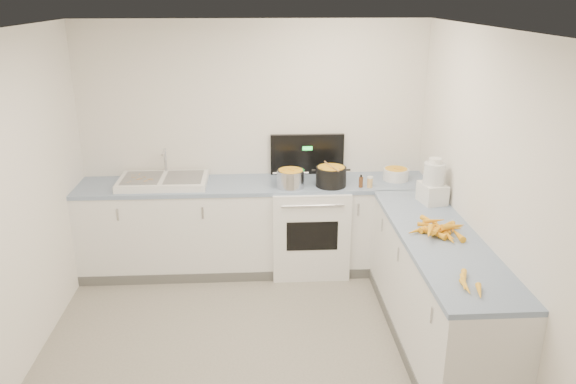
{
  "coord_description": "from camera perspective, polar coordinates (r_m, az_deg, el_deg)",
  "views": [
    {
      "loc": [
        0.03,
        -3.61,
        2.74
      ],
      "look_at": [
        0.3,
        1.1,
        1.05
      ],
      "focal_mm": 35.0,
      "sensor_mm": 36.0,
      "label": 1
    }
  ],
  "objects": [
    {
      "name": "black_pot",
      "position": [
        5.5,
        4.39,
        1.47
      ],
      "size": [
        0.34,
        0.34,
        0.21
      ],
      "primitive_type": "cylinder",
      "rotation": [
        0.0,
        0.0,
        -0.17
      ],
      "color": "black",
      "rests_on": "stove"
    },
    {
      "name": "ceiling",
      "position": [
        3.62,
        -3.88,
        15.88
      ],
      "size": [
        3.5,
        4.0,
        0.0
      ],
      "primitive_type": null,
      "rotation": [
        3.14,
        0.0,
        0.0
      ],
      "color": "white",
      "rests_on": "ground"
    },
    {
      "name": "extract_bottle",
      "position": [
        5.5,
        7.41,
        1.0
      ],
      "size": [
        0.04,
        0.04,
        0.1
      ],
      "primitive_type": "cylinder",
      "color": "#593319",
      "rests_on": "counter_back"
    },
    {
      "name": "wooden_spoon",
      "position": [
        5.46,
        4.42,
        2.62
      ],
      "size": [
        0.11,
        0.33,
        0.01
      ],
      "primitive_type": "cylinder",
      "rotation": [
        1.57,
        0.0,
        0.27
      ],
      "color": "#AD7A47",
      "rests_on": "black_pot"
    },
    {
      "name": "wall_back",
      "position": [
        5.81,
        -3.48,
        4.79
      ],
      "size": [
        3.5,
        0.0,
        2.5
      ],
      "primitive_type": null,
      "rotation": [
        1.57,
        0.0,
        0.0
      ],
      "color": "white",
      "rests_on": "ground"
    },
    {
      "name": "wall_right",
      "position": [
        4.27,
        20.75,
        -2.05
      ],
      "size": [
        0.0,
        4.0,
        2.5
      ],
      "primitive_type": null,
      "rotation": [
        1.57,
        0.0,
        -1.57
      ],
      "color": "white",
      "rests_on": "ground"
    },
    {
      "name": "floor",
      "position": [
        4.53,
        -3.13,
        -17.52
      ],
      "size": [
        3.5,
        4.0,
        0.0
      ],
      "primitive_type": null,
      "color": "gray",
      "rests_on": "ground"
    },
    {
      "name": "counter_back",
      "position": [
        5.77,
        -3.32,
        -3.48
      ],
      "size": [
        3.5,
        0.62,
        0.94
      ],
      "color": "white",
      "rests_on": "ground"
    },
    {
      "name": "counter_right",
      "position": [
        4.74,
        14.81,
        -9.62
      ],
      "size": [
        0.62,
        2.2,
        0.94
      ],
      "color": "white",
      "rests_on": "ground"
    },
    {
      "name": "stove",
      "position": [
        5.78,
        2.14,
        -3.38
      ],
      "size": [
        0.76,
        0.65,
        1.36
      ],
      "color": "white",
      "rests_on": "ground"
    },
    {
      "name": "sink",
      "position": [
        5.67,
        -12.56,
        1.12
      ],
      "size": [
        0.86,
        0.52,
        0.31
      ],
      "color": "white",
      "rests_on": "counter_back"
    },
    {
      "name": "peelings",
      "position": [
        5.66,
        -14.57,
        1.32
      ],
      "size": [
        0.25,
        0.28,
        0.01
      ],
      "color": "tan",
      "rests_on": "sink"
    },
    {
      "name": "peeled_carrots",
      "position": [
        3.84,
        17.8,
        -8.89
      ],
      "size": [
        0.15,
        0.36,
        0.04
      ],
      "color": "yellow",
      "rests_on": "counter_right"
    },
    {
      "name": "steel_pot",
      "position": [
        5.45,
        0.27,
        1.26
      ],
      "size": [
        0.27,
        0.27,
        0.2
      ],
      "primitive_type": "cylinder",
      "rotation": [
        0.0,
        0.0,
        0.01
      ],
      "color": "silver",
      "rests_on": "stove"
    },
    {
      "name": "carrot_pile",
      "position": [
        4.58,
        15.16,
        -3.69
      ],
      "size": [
        0.48,
        0.48,
        0.1
      ],
      "color": "#FFAE1F",
      "rests_on": "counter_right"
    },
    {
      "name": "spice_jar",
      "position": [
        5.51,
        8.31,
        0.94
      ],
      "size": [
        0.05,
        0.05,
        0.09
      ],
      "primitive_type": "cylinder",
      "color": "#E5B266",
      "rests_on": "counter_back"
    },
    {
      "name": "mixing_bowl",
      "position": [
        5.77,
        10.89,
        1.78
      ],
      "size": [
        0.27,
        0.27,
        0.12
      ],
      "primitive_type": "cylinder",
      "rotation": [
        0.0,
        0.0,
        -0.08
      ],
      "color": "white",
      "rests_on": "counter_back"
    },
    {
      "name": "food_processor",
      "position": [
        5.18,
        14.54,
        0.81
      ],
      "size": [
        0.25,
        0.28,
        0.41
      ],
      "color": "white",
      "rests_on": "counter_right"
    }
  ]
}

